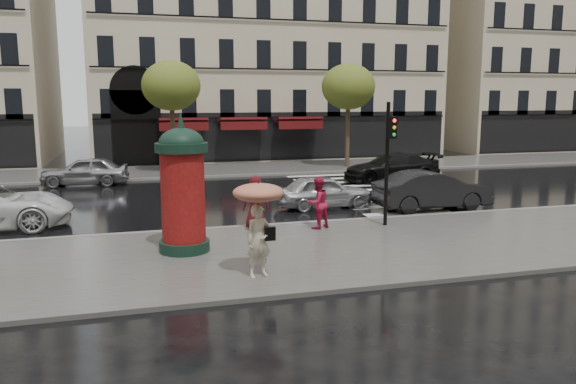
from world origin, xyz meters
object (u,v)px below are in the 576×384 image
object	(u,v)px
morris_column	(183,185)
car_far_silver	(85,171)
woman_umbrella	(259,214)
car_black	(391,167)
woman_red	(318,203)
car_silver	(324,191)
car_darkgrey	(432,190)
man_burgundy	(256,203)
traffic_light	(389,152)

from	to	relation	value
morris_column	car_far_silver	size ratio (longest dim) A/B	0.91
woman_umbrella	morris_column	size ratio (longest dim) A/B	0.60
morris_column	car_black	distance (m)	16.97
woman_red	car_black	world-z (taller)	woman_red
car_silver	car_darkgrey	xyz separation A→B (m)	(4.15, -1.48, 0.10)
man_burgundy	car_darkgrey	bearing A→B (deg)	-150.97
woman_umbrella	car_far_silver	bearing A→B (deg)	106.77
man_burgundy	car_black	size ratio (longest dim) A/B	0.35
woman_umbrella	woman_red	size ratio (longest dim) A/B	1.38
man_burgundy	car_silver	xyz separation A→B (m)	(3.63, 3.50, -0.35)
man_burgundy	woman_umbrella	bearing A→B (deg)	92.89
woman_red	traffic_light	xyz separation A→B (m)	(2.44, -0.27, 1.70)
morris_column	traffic_light	distance (m)	7.23
car_silver	woman_umbrella	bearing A→B (deg)	150.33
traffic_light	car_far_silver	xyz separation A→B (m)	(-10.80, 13.28, -1.94)
car_black	woman_umbrella	bearing A→B (deg)	-34.77
morris_column	car_darkgrey	bearing A→B (deg)	21.61
car_far_silver	car_black	bearing A→B (deg)	84.50
morris_column	car_darkgrey	size ratio (longest dim) A/B	0.84
woman_umbrella	car_silver	world-z (taller)	woman_umbrella
woman_umbrella	car_darkgrey	xyz separation A→B (m)	(8.80, 6.99, -0.92)
man_burgundy	traffic_light	size ratio (longest dim) A/B	0.43
woman_umbrella	car_darkgrey	bearing A→B (deg)	38.48
woman_umbrella	car_silver	distance (m)	9.72
car_silver	car_darkgrey	bearing A→B (deg)	-110.56
woman_umbrella	car_black	xyz separation A→B (m)	(10.68, 14.58, -0.95)
woman_red	car_silver	bearing A→B (deg)	-136.50
man_burgundy	morris_column	bearing A→B (deg)	53.38
traffic_light	woman_umbrella	bearing A→B (deg)	-142.08
traffic_light	car_silver	world-z (taller)	traffic_light
woman_umbrella	man_burgundy	bearing A→B (deg)	78.43
car_black	car_far_silver	distance (m)	16.25
car_darkgrey	woman_red	bearing A→B (deg)	112.29
woman_umbrella	car_darkgrey	size ratio (longest dim) A/B	0.50
woman_red	car_far_silver	xyz separation A→B (m)	(-8.36, 13.01, -0.24)
morris_column	traffic_light	size ratio (longest dim) A/B	0.94
car_darkgrey	car_black	size ratio (longest dim) A/B	0.91
car_black	car_far_silver	size ratio (longest dim) A/B	1.20
car_far_silver	traffic_light	bearing A→B (deg)	44.23
car_silver	car_black	distance (m)	8.58
woman_red	car_far_silver	size ratio (longest dim) A/B	0.40
traffic_light	car_black	size ratio (longest dim) A/B	0.81
woman_red	car_darkgrey	world-z (taller)	woman_red
woman_umbrella	traffic_light	bearing A→B (deg)	37.92
woman_red	traffic_light	size ratio (longest dim) A/B	0.41
man_burgundy	car_silver	bearing A→B (deg)	-121.59
woman_umbrella	car_darkgrey	world-z (taller)	woman_umbrella
car_far_silver	man_burgundy	bearing A→B (deg)	31.72
woman_umbrella	morris_column	xyz separation A→B (m)	(-1.56, 2.89, 0.33)
man_burgundy	morris_column	world-z (taller)	morris_column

